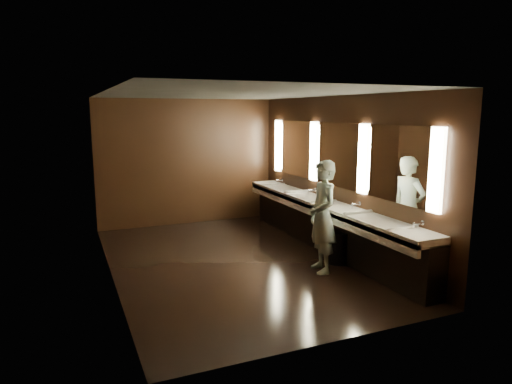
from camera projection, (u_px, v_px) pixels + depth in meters
floor at (235, 262)px, 7.76m from camera, size 6.00×6.00×0.00m
ceiling at (234, 94)px, 7.27m from camera, size 4.00×6.00×0.02m
wall_back at (188, 162)px, 10.23m from camera, size 4.00×0.02×2.80m
wall_front at (334, 219)px, 4.80m from camera, size 4.00×0.02×2.80m
wall_left at (108, 188)px, 6.74m from camera, size 0.02×6.00×2.80m
wall_right at (337, 174)px, 8.29m from camera, size 0.02×6.00×2.80m
sink_counter at (326, 223)px, 8.37m from camera, size 0.55×5.40×1.01m
mirror_band at (337, 155)px, 8.23m from camera, size 0.06×5.03×1.15m
person at (322, 217)px, 7.17m from camera, size 0.53×0.71×1.78m
trash_bin at (338, 247)px, 7.66m from camera, size 0.39×0.39×0.54m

